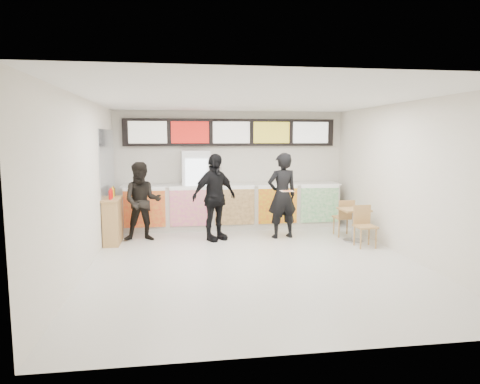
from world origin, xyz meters
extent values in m
plane|color=beige|center=(0.00, 0.00, 0.00)|extent=(7.00, 7.00, 0.00)
plane|color=white|center=(0.00, 0.00, 3.00)|extent=(7.00, 7.00, 0.00)
plane|color=silver|center=(0.00, 3.50, 1.50)|extent=(6.00, 0.00, 6.00)
plane|color=silver|center=(-3.00, 0.00, 1.50)|extent=(0.00, 7.00, 7.00)
plane|color=silver|center=(3.00, 0.00, 1.50)|extent=(0.00, 7.00, 7.00)
cube|color=silver|center=(0.00, 3.10, 0.55)|extent=(5.50, 0.70, 1.10)
cube|color=silver|center=(0.00, 3.10, 1.12)|extent=(5.56, 0.76, 0.04)
cube|color=red|center=(-2.20, 2.72, 0.61)|extent=(0.99, 0.02, 0.90)
cube|color=#DF319C|center=(-1.10, 2.72, 0.61)|extent=(0.99, 0.02, 0.90)
cube|color=brown|center=(0.00, 2.72, 0.61)|extent=(0.99, 0.02, 0.90)
cube|color=yellow|center=(1.10, 2.72, 0.61)|extent=(0.99, 0.02, 0.90)
cube|color=#238D41|center=(2.20, 2.72, 0.61)|extent=(0.99, 0.02, 0.90)
cube|color=black|center=(0.00, 3.42, 2.45)|extent=(5.50, 0.12, 0.70)
cube|color=silver|center=(-2.12, 3.35, 2.45)|extent=(0.95, 0.02, 0.55)
cube|color=red|center=(-1.06, 3.35, 2.45)|extent=(0.95, 0.02, 0.55)
cube|color=white|center=(0.00, 3.35, 2.45)|extent=(0.95, 0.02, 0.55)
cube|color=gold|center=(1.06, 3.35, 2.45)|extent=(0.95, 0.02, 0.55)
cube|color=white|center=(2.12, 3.35, 2.45)|extent=(0.95, 0.02, 0.55)
cube|color=white|center=(-0.93, 3.12, 1.00)|extent=(0.70, 0.65, 2.00)
cube|color=white|center=(-0.93, 2.78, 1.05)|extent=(0.54, 0.02, 1.50)
cylinder|color=#177F2A|center=(-1.14, 2.82, 0.45)|extent=(0.07, 0.07, 0.22)
cylinder|color=#DA4A12|center=(-1.00, 2.82, 0.45)|extent=(0.07, 0.07, 0.22)
cylinder|color=#B41215|center=(-0.86, 2.82, 0.45)|extent=(0.07, 0.07, 0.22)
cylinder|color=#183FBA|center=(-0.72, 2.82, 0.45)|extent=(0.07, 0.07, 0.22)
cylinder|color=#DA4A12|center=(-1.14, 2.82, 0.83)|extent=(0.07, 0.07, 0.22)
cylinder|color=#B41215|center=(-1.00, 2.82, 0.83)|extent=(0.07, 0.07, 0.22)
cylinder|color=#183FBA|center=(-0.86, 2.82, 0.83)|extent=(0.07, 0.07, 0.22)
cylinder|color=#177F2A|center=(-0.72, 2.82, 0.83)|extent=(0.07, 0.07, 0.22)
cylinder|color=#B41215|center=(-1.14, 2.82, 1.21)|extent=(0.07, 0.07, 0.22)
cylinder|color=#183FBA|center=(-1.00, 2.82, 1.21)|extent=(0.07, 0.07, 0.22)
cylinder|color=#177F2A|center=(-0.86, 2.82, 1.21)|extent=(0.07, 0.07, 0.22)
cylinder|color=#DA4A12|center=(-0.72, 2.82, 1.21)|extent=(0.07, 0.07, 0.22)
cylinder|color=#183FBA|center=(-1.14, 2.82, 1.59)|extent=(0.07, 0.07, 0.22)
cylinder|color=#177F2A|center=(-1.00, 2.82, 1.59)|extent=(0.07, 0.07, 0.22)
cylinder|color=#DA4A12|center=(-0.86, 2.82, 1.59)|extent=(0.07, 0.07, 0.22)
cylinder|color=#B41215|center=(-0.72, 2.82, 1.59)|extent=(0.07, 0.07, 0.22)
cube|color=#B2B7BF|center=(-2.99, 2.45, 1.75)|extent=(0.01, 2.00, 1.50)
imported|color=black|center=(0.99, 1.82, 0.99)|extent=(0.80, 0.60, 1.97)
imported|color=black|center=(-2.19, 2.00, 0.89)|extent=(0.87, 0.68, 1.78)
imported|color=black|center=(-0.58, 1.81, 0.98)|extent=(1.23, 1.01, 1.97)
cube|color=beige|center=(0.99, 1.37, 1.15)|extent=(0.28, 0.28, 0.01)
cone|color=#CC7233|center=(0.99, 1.37, 1.16)|extent=(0.36, 0.36, 0.02)
cube|color=tan|center=(2.50, 1.26, 0.72)|extent=(0.62, 0.62, 0.04)
cylinder|color=gray|center=(2.50, 1.26, 0.35)|extent=(0.08, 0.08, 0.71)
cylinder|color=gray|center=(2.50, 1.26, 0.01)|extent=(0.43, 0.43, 0.03)
cube|color=tan|center=(2.53, 0.72, 0.44)|extent=(0.43, 0.43, 0.04)
cube|color=tan|center=(2.53, 0.90, 0.67)|extent=(0.40, 0.05, 0.41)
cube|color=tan|center=(2.47, 1.80, 0.44)|extent=(0.43, 0.43, 0.04)
cube|color=tan|center=(2.47, 1.61, 0.67)|extent=(0.40, 0.05, 0.41)
cube|color=tan|center=(-2.82, 1.83, 0.48)|extent=(0.32, 0.86, 0.96)
cube|color=tan|center=(-2.82, 1.83, 0.98)|extent=(0.36, 0.90, 0.04)
cylinder|color=red|center=(-2.82, 1.60, 1.10)|extent=(0.06, 0.06, 0.19)
cylinder|color=red|center=(-2.82, 1.78, 1.10)|extent=(0.06, 0.06, 0.19)
cylinder|color=yellow|center=(-2.82, 1.96, 1.10)|extent=(0.06, 0.06, 0.19)
cylinder|color=brown|center=(-2.82, 2.13, 1.10)|extent=(0.06, 0.06, 0.19)
camera|label=1|loc=(-1.39, -7.69, 2.30)|focal=32.00mm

